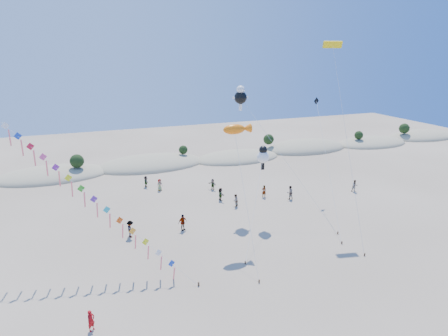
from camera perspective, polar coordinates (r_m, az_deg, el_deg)
dune_ridge at (r=67.44m, az=-10.19°, el=0.58°), size 145.30×11.49×5.57m
kite_train at (r=37.11m, az=-28.00°, el=3.36°), size 24.37×17.93×22.30m
fish_kite at (r=37.98m, az=2.03°, el=5.91°), size 3.20×9.85×12.19m
cartoon_kite_low at (r=42.84m, az=5.96°, el=1.88°), size 6.65×9.42×8.98m
cartoon_kite_high at (r=45.69m, az=2.56°, el=10.86°), size 7.93×12.33×15.32m
parafoil_kite at (r=45.21m, az=16.30°, el=17.06°), size 3.63×11.74×20.31m
dark_kite at (r=48.59m, az=14.82°, el=4.59°), size 6.31×14.99×13.33m
flyer_foreground at (r=30.22m, az=-19.60°, el=-21.06°), size 0.71×0.69×1.64m
beachgoers at (r=49.53m, az=-1.38°, el=-4.36°), size 32.70×16.90×1.89m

